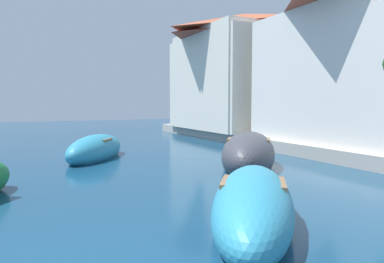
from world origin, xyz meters
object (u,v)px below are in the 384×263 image
object	(u,v)px
moored_boat_4	(253,206)
waterfront_building_main	(373,62)
waterfront_building_far	(241,74)
moored_boat_5	(96,150)
waterfront_building_annex	(243,71)
moored_boat_3	(248,155)

from	to	relation	value
moored_boat_4	waterfront_building_main	xyz separation A→B (m)	(9.12, 4.94, 3.37)
waterfront_building_main	waterfront_building_far	bearing A→B (deg)	90.00
waterfront_building_main	waterfront_building_far	xyz separation A→B (m)	(0.00, 9.44, 0.23)
moored_boat_4	moored_boat_5	distance (m)	8.82
moored_boat_5	waterfront_building_far	xyz separation A→B (m)	(10.16, 5.62, 3.61)
moored_boat_5	waterfront_building_annex	distance (m)	12.09
waterfront_building_main	waterfront_building_annex	world-z (taller)	waterfront_building_annex
moored_boat_5	moored_boat_3	bearing A→B (deg)	-99.76
moored_boat_4	waterfront_building_annex	bearing A→B (deg)	3.34
moored_boat_4	waterfront_building_annex	world-z (taller)	waterfront_building_annex
moored_boat_5	waterfront_building_main	world-z (taller)	waterfront_building_main
moored_boat_5	waterfront_building_main	distance (m)	11.37
waterfront_building_main	waterfront_building_far	world-z (taller)	waterfront_building_far
waterfront_building_annex	moored_boat_5	bearing A→B (deg)	-152.12
waterfront_building_main	waterfront_building_annex	bearing A→B (deg)	90.00
moored_boat_3	waterfront_building_annex	size ratio (longest dim) A/B	0.56
moored_boat_3	waterfront_building_far	xyz separation A→B (m)	(6.01, 9.68, 3.51)
moored_boat_3	waterfront_building_annex	distance (m)	11.77
moored_boat_4	waterfront_building_far	bearing A→B (deg)	3.79
moored_boat_4	waterfront_building_main	size ratio (longest dim) A/B	0.46
moored_boat_5	waterfront_building_far	size ratio (longest dim) A/B	0.46
moored_boat_3	moored_boat_5	xyz separation A→B (m)	(-4.15, 4.06, -0.09)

